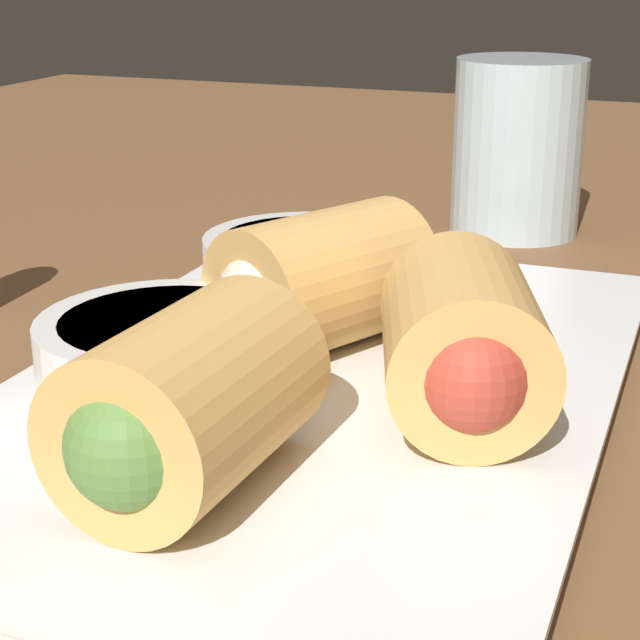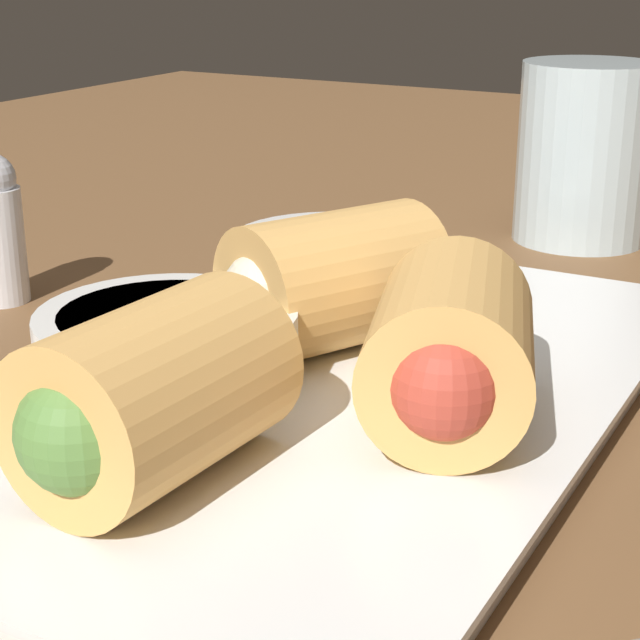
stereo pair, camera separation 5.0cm
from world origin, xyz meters
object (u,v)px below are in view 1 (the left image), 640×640
serving_plate (320,393)px  dipping_bowl_near (171,354)px  drinking_glass (518,147)px  dipping_bowl_far (308,265)px

serving_plate → dipping_bowl_near: size_ratio=3.64×
drinking_glass → dipping_bowl_far: bearing=165.8°
dipping_bowl_near → dipping_bowl_far: (11.72, -0.49, 0.00)cm
dipping_bowl_near → drinking_glass: 32.75cm
serving_plate → dipping_bowl_far: size_ratio=3.64×
dipping_bowl_near → drinking_glass: size_ratio=0.91×
serving_plate → dipping_bowl_far: bearing=24.3°
dipping_bowl_near → dipping_bowl_far: size_ratio=1.00×
dipping_bowl_far → drinking_glass: size_ratio=0.91×
dipping_bowl_far → drinking_glass: 21.21cm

